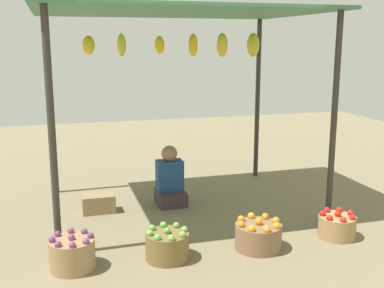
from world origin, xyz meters
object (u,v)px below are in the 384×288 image
basket_green_apples (167,245)px  wooden_crate_near_vendor (99,204)px  basket_purple_onions (72,254)px  basket_oranges (258,236)px  basket_red_tomatoes (337,226)px  vendor_person (170,182)px

basket_green_apples → wooden_crate_near_vendor: bearing=109.0°
basket_purple_onions → basket_green_apples: size_ratio=0.99×
basket_oranges → basket_red_tomatoes: basket_oranges is taller
vendor_person → basket_red_tomatoes: vendor_person is taller
basket_purple_onions → basket_oranges: size_ratio=0.89×
basket_purple_onions → wooden_crate_near_vendor: size_ratio=1.06×
basket_purple_onions → basket_oranges: 1.87m
basket_purple_onions → basket_green_apples: 0.91m
basket_green_apples → basket_oranges: size_ratio=0.90×
vendor_person → basket_red_tomatoes: (1.49, -1.60, -0.17)m
basket_green_apples → basket_red_tomatoes: bearing=0.1°
basket_oranges → basket_green_apples: bearing=178.4°
vendor_person → basket_oranges: bearing=-71.6°
basket_oranges → basket_red_tomatoes: bearing=1.8°
basket_purple_onions → vendor_person: bearing=49.7°
basket_purple_onions → wooden_crate_near_vendor: basket_purple_onions is taller
vendor_person → basket_purple_onions: (-1.32, -1.56, -0.14)m
basket_purple_onions → basket_green_apples: bearing=-2.7°
vendor_person → wooden_crate_near_vendor: bearing=-175.2°
basket_oranges → wooden_crate_near_vendor: 2.15m
basket_red_tomatoes → wooden_crate_near_vendor: (-2.43, 1.52, -0.02)m
basket_purple_onions → wooden_crate_near_vendor: 1.53m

